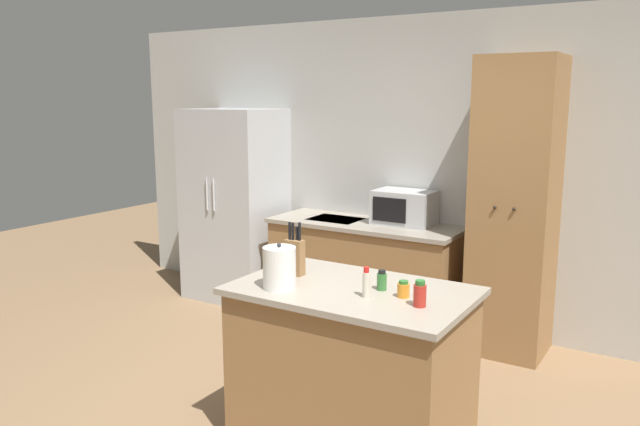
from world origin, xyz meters
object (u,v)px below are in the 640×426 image
at_px(knife_block, 295,256).
at_px(kettle, 279,268).
at_px(spice_bottle_tall_dark, 420,294).
at_px(refrigerator, 235,205).
at_px(pantry_cabinet, 515,209).
at_px(microwave, 404,207).
at_px(spice_bottle_green_herb, 366,283).
at_px(spice_bottle_short_red, 382,281).
at_px(spice_bottle_amber_oil, 403,289).

xyz_separation_m(knife_block, kettle, (0.07, -0.26, 0.00)).
xyz_separation_m(knife_block, spice_bottle_tall_dark, (0.83, -0.14, -0.05)).
bearing_deg(refrigerator, pantry_cabinet, 1.27).
bearing_deg(microwave, refrigerator, -175.34).
height_order(spice_bottle_green_herb, kettle, kettle).
distance_m(microwave, spice_bottle_short_red, 1.98).
bearing_deg(refrigerator, microwave, 4.66).
xyz_separation_m(microwave, knife_block, (0.14, -1.85, 0.01)).
bearing_deg(refrigerator, kettle, -45.71).
height_order(refrigerator, kettle, refrigerator).
relative_size(refrigerator, spice_bottle_green_herb, 11.32).
distance_m(spice_bottle_tall_dark, spice_bottle_green_herb, 0.29).
height_order(refrigerator, knife_block, refrigerator).
bearing_deg(microwave, pantry_cabinet, -5.00).
relative_size(pantry_cabinet, spice_bottle_short_red, 20.31).
bearing_deg(spice_bottle_short_red, knife_block, -179.49).
height_order(spice_bottle_short_red, spice_bottle_amber_oil, spice_bottle_short_red).
xyz_separation_m(spice_bottle_green_herb, kettle, (-0.47, -0.11, 0.04)).
xyz_separation_m(pantry_cabinet, spice_bottle_green_herb, (-0.24, -1.92, -0.12)).
bearing_deg(spice_bottle_green_herb, pantry_cabinet, 82.80).
height_order(pantry_cabinet, spice_bottle_short_red, pantry_cabinet).
relative_size(microwave, knife_block, 1.58).
distance_m(spice_bottle_green_herb, kettle, 0.48).
bearing_deg(spice_bottle_short_red, microwave, 110.71).
xyz_separation_m(spice_bottle_tall_dark, spice_bottle_amber_oil, (-0.13, 0.09, -0.02)).
height_order(refrigerator, pantry_cabinet, pantry_cabinet).
relative_size(refrigerator, spice_bottle_tall_dark, 13.73).
xyz_separation_m(spice_bottle_short_red, spice_bottle_green_herb, (-0.01, -0.15, 0.02)).
distance_m(knife_block, spice_bottle_amber_oil, 0.71).
bearing_deg(kettle, spice_bottle_green_herb, 13.52).
height_order(knife_block, spice_bottle_amber_oil, knife_block).
bearing_deg(knife_block, microwave, 94.47).
xyz_separation_m(spice_bottle_tall_dark, spice_bottle_short_red, (-0.28, 0.14, -0.01)).
height_order(spice_bottle_tall_dark, spice_bottle_amber_oil, spice_bottle_tall_dark).
bearing_deg(refrigerator, spice_bottle_green_herb, -37.91).
relative_size(knife_block, kettle, 1.24).
height_order(microwave, spice_bottle_green_herb, microwave).
bearing_deg(kettle, refrigerator, 134.29).
bearing_deg(spice_bottle_amber_oil, kettle, -161.09).
distance_m(refrigerator, knife_block, 2.53).
distance_m(knife_block, spice_bottle_tall_dark, 0.84).
height_order(spice_bottle_amber_oil, spice_bottle_green_herb, spice_bottle_green_herb).
distance_m(spice_bottle_short_red, spice_bottle_green_herb, 0.16).
bearing_deg(kettle, spice_bottle_amber_oil, 18.91).
bearing_deg(knife_block, kettle, -74.14).
xyz_separation_m(microwave, kettle, (0.22, -2.11, 0.01)).
bearing_deg(spice_bottle_short_red, pantry_cabinet, 82.62).
height_order(spice_bottle_short_red, spice_bottle_green_herb, spice_bottle_green_herb).
xyz_separation_m(knife_block, spice_bottle_amber_oil, (0.70, -0.05, -0.07)).
xyz_separation_m(pantry_cabinet, kettle, (-0.71, -2.03, -0.08)).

